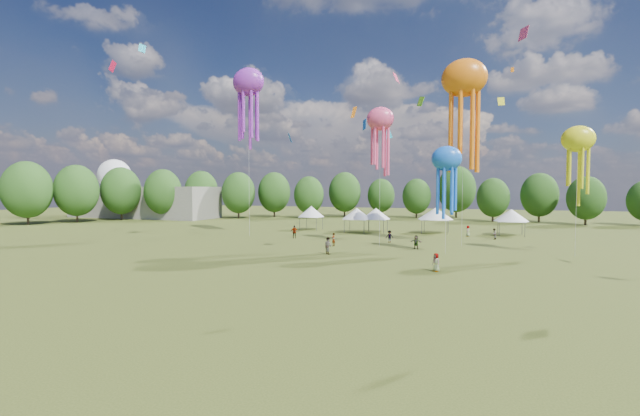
% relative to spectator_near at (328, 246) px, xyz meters
% --- Properties ---
extents(ground, '(300.00, 300.00, 0.00)m').
position_rel_spectator_near_xyz_m(ground, '(6.75, -31.01, -0.96)').
color(ground, '#384416').
rests_on(ground, ground).
extents(spectator_near, '(1.19, 1.16, 1.93)m').
position_rel_spectator_near_xyz_m(spectator_near, '(0.00, 0.00, 0.00)').
color(spectator_near, gray).
rests_on(spectator_near, ground).
extents(spectators_far, '(29.22, 31.07, 1.93)m').
position_rel_spectator_near_xyz_m(spectators_far, '(6.61, 11.51, -0.10)').
color(spectators_far, gray).
rests_on(spectators_far, ground).
extents(festival_tents, '(38.18, 8.89, 4.35)m').
position_rel_spectator_near_xyz_m(festival_tents, '(4.18, 26.04, 2.29)').
color(festival_tents, '#47474C').
rests_on(festival_tents, ground).
extents(show_kites, '(47.73, 10.97, 26.18)m').
position_rel_spectator_near_xyz_m(show_kites, '(4.30, 11.18, 16.71)').
color(show_kites, '#ED457B').
rests_on(show_kites, ground).
extents(small_kites, '(78.72, 57.67, 43.95)m').
position_rel_spectator_near_xyz_m(small_kites, '(5.09, 10.38, 28.74)').
color(small_kites, '#ED457B').
rests_on(small_kites, ground).
extents(treeline, '(201.57, 95.24, 13.43)m').
position_rel_spectator_near_xyz_m(treeline, '(2.88, 31.51, 5.58)').
color(treeline, '#38281C').
rests_on(treeline, ground).
extents(hangar, '(40.00, 12.00, 8.00)m').
position_rel_spectator_near_xyz_m(hangar, '(-65.25, 40.99, 3.04)').
color(hangar, gray).
rests_on(hangar, ground).
extents(radome, '(9.00, 9.00, 16.00)m').
position_rel_spectator_near_xyz_m(radome, '(-81.25, 46.99, 9.02)').
color(radome, white).
rests_on(radome, ground).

